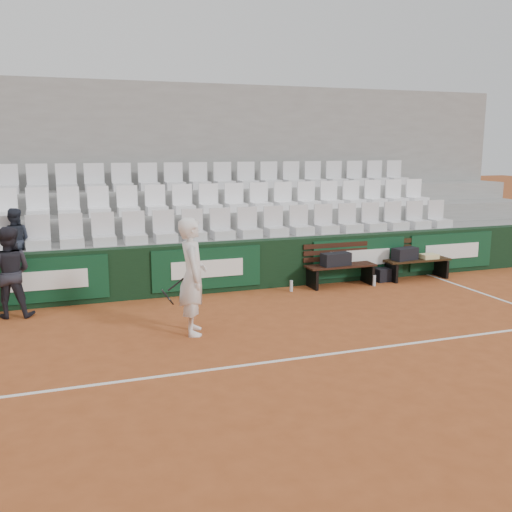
% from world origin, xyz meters
% --- Properties ---
extents(ground, '(80.00, 80.00, 0.00)m').
position_xyz_m(ground, '(0.00, 0.00, 0.00)').
color(ground, '#A34E24').
rests_on(ground, ground).
extents(court_baseline, '(18.00, 0.06, 0.01)m').
position_xyz_m(court_baseline, '(0.00, 0.00, 0.00)').
color(court_baseline, white).
rests_on(court_baseline, ground).
extents(back_barrier, '(18.00, 0.34, 1.00)m').
position_xyz_m(back_barrier, '(0.07, 3.99, 0.50)').
color(back_barrier, black).
rests_on(back_barrier, ground).
extents(grandstand_tier_front, '(18.00, 0.95, 1.00)m').
position_xyz_m(grandstand_tier_front, '(0.00, 4.62, 0.50)').
color(grandstand_tier_front, gray).
rests_on(grandstand_tier_front, ground).
extents(grandstand_tier_mid, '(18.00, 0.95, 1.45)m').
position_xyz_m(grandstand_tier_mid, '(0.00, 5.58, 0.72)').
color(grandstand_tier_mid, gray).
rests_on(grandstand_tier_mid, ground).
extents(grandstand_tier_back, '(18.00, 0.95, 1.90)m').
position_xyz_m(grandstand_tier_back, '(0.00, 6.53, 0.95)').
color(grandstand_tier_back, '#959592').
rests_on(grandstand_tier_back, ground).
extents(grandstand_rear_wall, '(18.00, 0.30, 4.40)m').
position_xyz_m(grandstand_rear_wall, '(0.00, 7.15, 2.20)').
color(grandstand_rear_wall, gray).
rests_on(grandstand_rear_wall, ground).
extents(seat_row_front, '(11.90, 0.44, 0.63)m').
position_xyz_m(seat_row_front, '(0.00, 4.45, 1.31)').
color(seat_row_front, silver).
rests_on(seat_row_front, grandstand_tier_front).
extents(seat_row_mid, '(11.90, 0.44, 0.63)m').
position_xyz_m(seat_row_mid, '(0.00, 5.40, 1.77)').
color(seat_row_mid, white).
rests_on(seat_row_mid, grandstand_tier_mid).
extents(seat_row_back, '(11.90, 0.44, 0.63)m').
position_xyz_m(seat_row_back, '(0.00, 6.35, 2.21)').
color(seat_row_back, silver).
rests_on(seat_row_back, grandstand_tier_back).
extents(bench_left, '(1.50, 0.56, 0.45)m').
position_xyz_m(bench_left, '(2.62, 3.59, 0.23)').
color(bench_left, black).
rests_on(bench_left, ground).
extents(bench_right, '(1.50, 0.56, 0.45)m').
position_xyz_m(bench_right, '(4.51, 3.60, 0.23)').
color(bench_right, '#301E0E').
rests_on(bench_right, ground).
extents(sports_bag_left, '(0.65, 0.34, 0.27)m').
position_xyz_m(sports_bag_left, '(2.49, 3.55, 0.58)').
color(sports_bag_left, black).
rests_on(sports_bag_left, bench_left).
extents(sports_bag_right, '(0.62, 0.38, 0.27)m').
position_xyz_m(sports_bag_right, '(4.19, 3.60, 0.58)').
color(sports_bag_right, black).
rests_on(sports_bag_right, bench_right).
extents(towel, '(0.37, 0.27, 0.10)m').
position_xyz_m(towel, '(4.79, 3.55, 0.50)').
color(towel, beige).
rests_on(towel, bench_right).
extents(sports_bag_ground, '(0.49, 0.31, 0.29)m').
position_xyz_m(sports_bag_ground, '(3.75, 3.65, 0.14)').
color(sports_bag_ground, black).
rests_on(sports_bag_ground, ground).
extents(water_bottle_near, '(0.06, 0.06, 0.23)m').
position_xyz_m(water_bottle_near, '(1.45, 3.47, 0.11)').
color(water_bottle_near, silver).
rests_on(water_bottle_near, ground).
extents(water_bottle_far, '(0.06, 0.06, 0.23)m').
position_xyz_m(water_bottle_far, '(3.29, 3.33, 0.11)').
color(water_bottle_far, silver).
rests_on(water_bottle_far, ground).
extents(tennis_player, '(0.76, 0.73, 1.83)m').
position_xyz_m(tennis_player, '(-1.01, 1.56, 0.92)').
color(tennis_player, white).
rests_on(tennis_player, ground).
extents(ball_kid, '(0.86, 0.72, 1.57)m').
position_xyz_m(ball_kid, '(-3.77, 3.46, 0.78)').
color(ball_kid, black).
rests_on(ball_kid, ground).
extents(spectator_c, '(0.64, 0.53, 1.23)m').
position_xyz_m(spectator_c, '(-3.72, 4.50, 1.61)').
color(spectator_c, '#1F242F').
rests_on(spectator_c, grandstand_tier_front).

